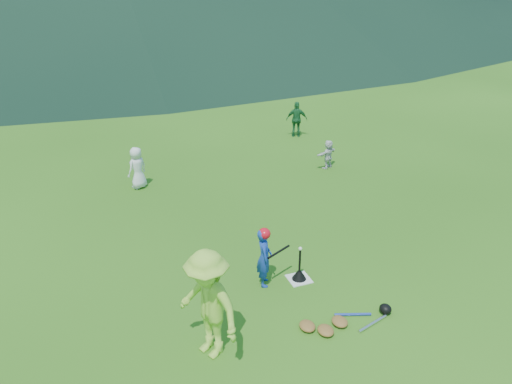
% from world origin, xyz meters
% --- Properties ---
extents(ground, '(120.00, 120.00, 0.00)m').
position_xyz_m(ground, '(0.00, 0.00, 0.00)').
color(ground, '#285613').
rests_on(ground, ground).
extents(home_plate, '(0.45, 0.45, 0.02)m').
position_xyz_m(home_plate, '(0.00, 0.00, 0.01)').
color(home_plate, silver).
rests_on(home_plate, ground).
extents(baseball, '(0.08, 0.08, 0.08)m').
position_xyz_m(baseball, '(0.00, 0.00, 0.74)').
color(baseball, white).
rests_on(baseball, batting_tee).
extents(batter_child, '(0.42, 0.52, 1.25)m').
position_xyz_m(batter_child, '(-0.73, 0.13, 0.62)').
color(batter_child, '#16389D').
rests_on(batter_child, ground).
extents(adult_coach, '(1.22, 1.46, 1.96)m').
position_xyz_m(adult_coach, '(-2.29, -1.38, 0.98)').
color(adult_coach, '#9ACF3C').
rests_on(adult_coach, ground).
extents(fielder_a, '(0.71, 0.64, 1.22)m').
position_xyz_m(fielder_a, '(-2.36, 5.81, 0.61)').
color(fielder_a, silver).
rests_on(fielder_a, ground).
extents(fielder_c, '(0.83, 0.58, 1.31)m').
position_xyz_m(fielder_c, '(3.83, 8.37, 0.66)').
color(fielder_c, '#1D6131').
rests_on(fielder_c, ground).
extents(fielder_d, '(0.88, 0.59, 0.91)m').
position_xyz_m(fielder_d, '(3.45, 5.21, 0.46)').
color(fielder_d, silver).
rests_on(fielder_d, ground).
extents(batting_tee, '(0.30, 0.30, 0.68)m').
position_xyz_m(batting_tee, '(0.00, 0.00, 0.13)').
color(batting_tee, black).
rests_on(batting_tee, home_plate).
extents(batter_gear, '(0.71, 0.31, 0.61)m').
position_xyz_m(batter_gear, '(-0.70, 0.12, 1.13)').
color(batter_gear, red).
rests_on(batter_gear, ground).
extents(equipment_pile, '(1.80, 0.62, 0.19)m').
position_xyz_m(equipment_pile, '(0.09, -1.54, 0.07)').
color(equipment_pile, olive).
rests_on(equipment_pile, ground).
extents(outfield_fence, '(70.07, 0.08, 1.33)m').
position_xyz_m(outfield_fence, '(0.00, 28.00, 0.70)').
color(outfield_fence, gray).
rests_on(outfield_fence, ground).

